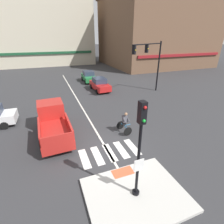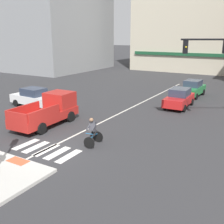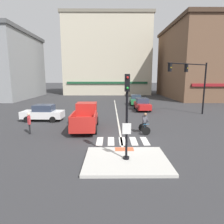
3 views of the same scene
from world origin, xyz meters
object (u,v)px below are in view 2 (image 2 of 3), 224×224
Objects in this scene: car_white_cross_left at (33,97)px; cyclist at (93,131)px; car_green_eastbound_distant at (192,88)px; car_red_eastbound_far at (179,98)px; pickup_truck_red_westbound_near at (50,111)px.

cyclist is (9.52, -4.68, 0.06)m from car_white_cross_left.
car_green_eastbound_distant is at bearing 46.00° from car_white_cross_left.
car_white_cross_left is 10.61m from cyclist.
car_red_eastbound_far is 12.71m from car_white_cross_left.
car_red_eastbound_far is 0.99× the size of car_white_cross_left.
car_white_cross_left is at bearing 153.84° from cyclist.
pickup_truck_red_westbound_near reaches higher than car_red_eastbound_far.
car_red_eastbound_far is 2.46× the size of cyclist.
car_red_eastbound_far is 0.99× the size of car_green_eastbound_distant.
cyclist reaches higher than car_white_cross_left.
pickup_truck_red_westbound_near is 5.11m from cyclist.
pickup_truck_red_westbound_near is at bearing -124.84° from car_red_eastbound_far.
pickup_truck_red_westbound_near reaches higher than car_white_cross_left.
pickup_truck_red_westbound_near is at bearing -32.04° from car_white_cross_left.
pickup_truck_red_westbound_near is (4.71, -2.95, 0.17)m from car_white_cross_left.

